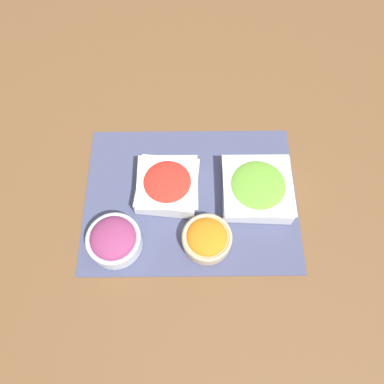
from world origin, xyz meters
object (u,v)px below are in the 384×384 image
Objects in this scene: lettuce_bowl at (259,188)px; onion_bowl at (115,240)px; carrot_bowl at (208,238)px; tomato_bowl at (169,185)px.

lettuce_bowl is 1.39× the size of onion_bowl.
carrot_bowl is 0.20m from lettuce_bowl.
lettuce_bowl is (-0.24, 0.01, -0.00)m from tomato_bowl.
tomato_bowl is at bearing -55.61° from carrot_bowl.
lettuce_bowl is (-0.14, -0.14, 0.00)m from carrot_bowl.
onion_bowl is at bearing 1.23° from carrot_bowl.
carrot_bowl is 0.23m from onion_bowl.
onion_bowl is (0.37, 0.14, 0.01)m from lettuce_bowl.
tomato_bowl is 0.18m from carrot_bowl.
carrot_bowl is at bearing 45.15° from lettuce_bowl.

